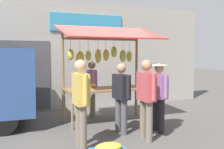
# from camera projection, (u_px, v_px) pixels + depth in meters

# --- Properties ---
(ground_plane) EXTENTS (40.00, 40.00, 0.00)m
(ground_plane) POSITION_uv_depth(u_px,v_px,m) (107.00, 122.00, 7.27)
(ground_plane) COLOR #514F4C
(street_backdrop) EXTENTS (9.00, 0.30, 3.40)m
(street_backdrop) POSITION_uv_depth(u_px,v_px,m) (81.00, 56.00, 9.13)
(street_backdrop) COLOR #9E998E
(street_backdrop) RESTS_ON ground
(market_stall) EXTENTS (2.50, 1.46, 2.50)m
(market_stall) POSITION_uv_depth(u_px,v_px,m) (106.00, 61.00, 7.21)
(market_stall) COLOR olive
(market_stall) RESTS_ON ground
(vendor_with_sunhat) EXTENTS (0.40, 0.67, 1.55)m
(vendor_with_sunhat) POSITION_uv_depth(u_px,v_px,m) (92.00, 84.00, 7.82)
(vendor_with_sunhat) COLOR #726656
(vendor_with_sunhat) RESTS_ON ground
(shopper_with_shopping_bag) EXTENTS (0.23, 0.71, 1.66)m
(shopper_with_shopping_bag) POSITION_uv_depth(u_px,v_px,m) (81.00, 97.00, 5.17)
(shopper_with_shopping_bag) COLOR #726656
(shopper_with_shopping_bag) RESTS_ON ground
(shopper_with_ponytail) EXTENTS (0.40, 0.67, 1.55)m
(shopper_with_ponytail) POSITION_uv_depth(u_px,v_px,m) (159.00, 92.00, 6.26)
(shopper_with_ponytail) COLOR #232328
(shopper_with_ponytail) RESTS_ON ground
(shopper_in_striped_shirt) EXTENTS (0.26, 0.67, 1.55)m
(shopper_in_striped_shirt) POSITION_uv_depth(u_px,v_px,m) (121.00, 94.00, 6.14)
(shopper_in_striped_shirt) COLOR #4C4C51
(shopper_in_striped_shirt) RESTS_ON ground
(shopper_in_grey_tee) EXTENTS (0.25, 0.70, 1.64)m
(shopper_in_grey_tee) POSITION_uv_depth(u_px,v_px,m) (146.00, 94.00, 5.66)
(shopper_in_grey_tee) COLOR #726656
(shopper_in_grey_tee) RESTS_ON ground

